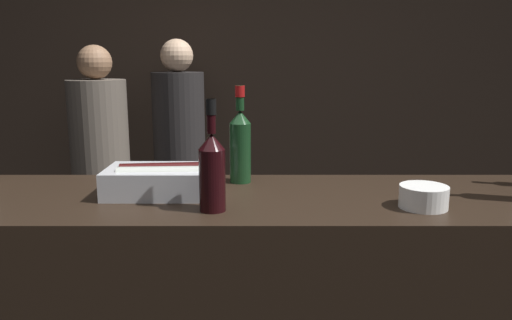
% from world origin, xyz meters
% --- Properties ---
extents(wall_back_chalkboard, '(6.40, 0.06, 2.80)m').
position_xyz_m(wall_back_chalkboard, '(0.00, 2.26, 1.40)').
color(wall_back_chalkboard, black).
rests_on(wall_back_chalkboard, ground_plane).
extents(ice_bin_with_bottles, '(0.34, 0.23, 0.11)m').
position_xyz_m(ice_bin_with_bottles, '(-0.34, 0.33, 1.14)').
color(ice_bin_with_bottles, '#B7BABF').
rests_on(ice_bin_with_bottles, bar_counter).
extents(bowl_white, '(0.15, 0.15, 0.07)m').
position_xyz_m(bowl_white, '(0.54, 0.18, 1.13)').
color(bowl_white, white).
rests_on(bowl_white, bar_counter).
extents(red_wine_bottle_black_foil, '(0.08, 0.08, 0.35)m').
position_xyz_m(red_wine_bottle_black_foil, '(-0.13, 0.15, 1.22)').
color(red_wine_bottle_black_foil, black).
rests_on(red_wine_bottle_black_foil, bar_counter).
extents(red_wine_bottle_burgundy, '(0.08, 0.08, 0.37)m').
position_xyz_m(red_wine_bottle_burgundy, '(-0.05, 0.51, 1.24)').
color(red_wine_bottle_burgundy, '#143319').
rests_on(red_wine_bottle_burgundy, bar_counter).
extents(person_in_hoodie, '(0.36, 0.36, 1.63)m').
position_xyz_m(person_in_hoodie, '(-0.98, 1.75, 0.91)').
color(person_in_hoodie, black).
rests_on(person_in_hoodie, ground_plane).
extents(person_blond_tee, '(0.34, 0.34, 1.67)m').
position_xyz_m(person_blond_tee, '(-0.50, 1.91, 0.94)').
color(person_blond_tee, black).
rests_on(person_blond_tee, ground_plane).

